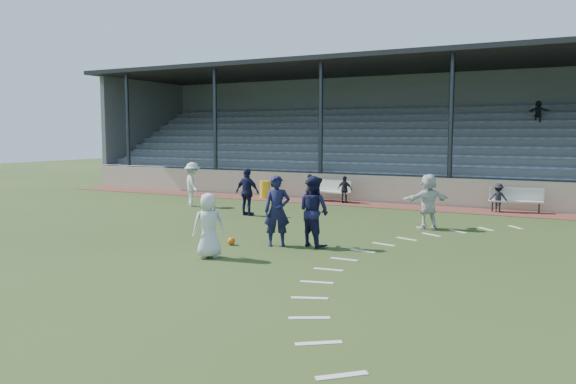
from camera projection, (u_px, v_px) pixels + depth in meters
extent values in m
plane|color=#2A3B18|center=(245.00, 249.00, 15.07)|extent=(90.00, 90.00, 0.00)
cube|color=#5B2B24|center=(373.00, 205.00, 24.35)|extent=(34.00, 2.00, 0.02)
cube|color=beige|center=(380.00, 189.00, 25.21)|extent=(34.00, 0.18, 1.20)
cube|color=beige|center=(330.00, 192.00, 25.40)|extent=(2.04, 0.69, 0.06)
cube|color=beige|center=(332.00, 186.00, 25.57)|extent=(1.99, 0.35, 0.54)
cylinder|color=#2A2C31|center=(314.00, 196.00, 25.92)|extent=(0.06, 0.06, 0.40)
cylinder|color=#2A2C31|center=(346.00, 198.00, 24.93)|extent=(0.06, 0.06, 0.40)
cube|color=beige|center=(516.00, 201.00, 21.80)|extent=(2.04, 0.80, 0.06)
cube|color=beige|center=(517.00, 195.00, 21.97)|extent=(1.97, 0.47, 0.54)
cylinder|color=#2A2C31|center=(492.00, 207.00, 22.05)|extent=(0.06, 0.06, 0.40)
cylinder|color=#2A2C31|center=(539.00, 208.00, 21.60)|extent=(0.06, 0.06, 0.40)
cylinder|color=gold|center=(265.00, 189.00, 26.80)|extent=(0.50, 0.50, 0.81)
sphere|color=#D9580C|center=(231.00, 241.00, 15.55)|extent=(0.21, 0.21, 0.21)
imported|color=silver|center=(209.00, 225.00, 13.90)|extent=(0.93, 0.93, 1.63)
imported|color=#131436|center=(277.00, 211.00, 15.36)|extent=(0.85, 0.78, 1.95)
imported|color=#131436|center=(314.00, 211.00, 15.33)|extent=(1.15, 1.03, 1.94)
imported|color=silver|center=(193.00, 184.00, 23.74)|extent=(1.37, 1.31, 1.87)
imported|color=#131436|center=(247.00, 192.00, 21.09)|extent=(1.08, 0.54, 1.77)
imported|color=silver|center=(428.00, 201.00, 18.22)|extent=(1.54, 1.55, 1.79)
imported|color=black|center=(309.00, 187.00, 25.57)|extent=(0.46, 0.31, 1.23)
imported|color=black|center=(345.00, 190.00, 24.77)|extent=(0.72, 0.35, 1.19)
imported|color=black|center=(498.00, 198.00, 21.89)|extent=(0.77, 0.50, 1.12)
cube|color=slate|center=(384.00, 188.00, 25.70)|extent=(34.00, 0.80, 1.20)
cube|color=#8694A2|center=(385.00, 174.00, 25.72)|extent=(33.00, 0.28, 0.10)
cube|color=slate|center=(389.00, 182.00, 26.38)|extent=(34.00, 0.80, 1.60)
cube|color=#8694A2|center=(390.00, 164.00, 26.38)|extent=(33.00, 0.28, 0.10)
cube|color=slate|center=(395.00, 177.00, 27.07)|extent=(34.00, 0.80, 2.00)
cube|color=#8694A2|center=(396.00, 155.00, 27.05)|extent=(33.00, 0.28, 0.10)
cube|color=slate|center=(399.00, 172.00, 27.76)|extent=(34.00, 0.80, 2.40)
cube|color=#8694A2|center=(400.00, 146.00, 27.71)|extent=(33.00, 0.28, 0.10)
cube|color=slate|center=(404.00, 167.00, 28.44)|extent=(34.00, 0.80, 2.80)
cube|color=#8694A2|center=(405.00, 138.00, 28.38)|extent=(33.00, 0.28, 0.10)
cube|color=slate|center=(408.00, 162.00, 29.13)|extent=(34.00, 0.80, 3.20)
cube|color=#8694A2|center=(409.00, 130.00, 29.04)|extent=(33.00, 0.28, 0.10)
cube|color=slate|center=(412.00, 158.00, 29.81)|extent=(34.00, 0.80, 3.60)
cube|color=#8694A2|center=(414.00, 123.00, 29.71)|extent=(33.00, 0.28, 0.10)
cube|color=slate|center=(416.00, 153.00, 30.50)|extent=(34.00, 0.80, 4.00)
cube|color=#8694A2|center=(418.00, 116.00, 30.37)|extent=(33.00, 0.28, 0.10)
cube|color=slate|center=(420.00, 149.00, 31.19)|extent=(34.00, 0.80, 4.40)
cube|color=#8694A2|center=(422.00, 109.00, 31.04)|extent=(33.00, 0.28, 0.10)
cube|color=slate|center=(423.00, 131.00, 31.61)|extent=(34.00, 0.40, 6.40)
cube|color=slate|center=(149.00, 132.00, 36.14)|extent=(0.30, 7.80, 6.40)
cube|color=black|center=(406.00, 64.00, 27.82)|extent=(34.60, 9.00, 0.22)
cylinder|color=#2A2C31|center=(128.00, 130.00, 31.89)|extent=(0.20, 0.20, 6.50)
cylinder|color=#2A2C31|center=(215.00, 130.00, 29.14)|extent=(0.20, 0.20, 6.50)
cylinder|color=#2A2C31|center=(321.00, 130.00, 26.40)|extent=(0.20, 0.20, 6.50)
cylinder|color=#2A2C31|center=(451.00, 129.00, 23.65)|extent=(0.20, 0.20, 6.50)
cylinder|color=#2A2C31|center=(381.00, 174.00, 25.15)|extent=(34.00, 0.05, 0.05)
imported|color=black|center=(538.00, 112.00, 26.84)|extent=(1.02, 0.57, 1.05)
cube|color=silver|center=(516.00, 227.00, 18.47)|extent=(0.54, 0.61, 0.01)
cube|color=silver|center=(486.00, 229.00, 18.15)|extent=(0.59, 0.56, 0.01)
cube|color=silver|center=(458.00, 231.00, 17.70)|extent=(0.64, 0.51, 0.01)
cube|color=silver|center=(431.00, 235.00, 17.13)|extent=(0.67, 0.44, 0.01)
cube|color=silver|center=(407.00, 239.00, 16.43)|extent=(0.70, 0.37, 0.01)
cube|color=silver|center=(384.00, 244.00, 15.64)|extent=(0.71, 0.29, 0.01)
cube|color=silver|center=(363.00, 251.00, 14.74)|extent=(0.71, 0.21, 0.01)
cube|color=silver|center=(344.00, 259.00, 13.77)|extent=(0.70, 0.12, 0.01)
cube|color=silver|center=(329.00, 270.00, 12.73)|extent=(0.71, 0.21, 0.01)
cube|color=silver|center=(317.00, 282.00, 11.65)|extent=(0.71, 0.29, 0.01)
cube|color=silver|center=(310.00, 298.00, 10.53)|extent=(0.70, 0.37, 0.01)
cube|color=silver|center=(309.00, 318.00, 9.40)|extent=(0.67, 0.44, 0.01)
cube|color=silver|center=(319.00, 343.00, 8.27)|extent=(0.64, 0.51, 0.01)
cube|color=silver|center=(342.00, 376.00, 7.16)|extent=(0.59, 0.56, 0.01)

